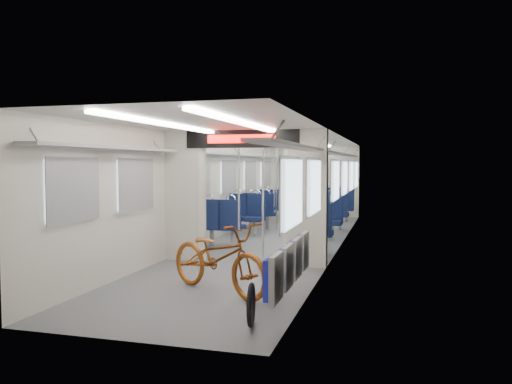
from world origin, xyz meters
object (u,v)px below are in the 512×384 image
bike_hoop_b (272,285)px  stanchion_far_left (276,187)px  seat_bay_near_right (315,219)px  stanchion_far_right (298,187)px  seat_bay_near_left (235,216)px  seat_bay_far_left (266,206)px  seat_bay_far_right (334,206)px  flip_bench (290,262)px  stanchion_near_left (239,195)px  stanchion_near_right (263,196)px  bike_hoop_a (251,307)px  bike_hoop_c (268,277)px  bicycle (218,257)px

bike_hoop_b → stanchion_far_left: bearing=102.6°
seat_bay_near_right → stanchion_far_right: bearing=111.7°
seat_bay_near_left → stanchion_far_right: bearing=51.9°
seat_bay_far_left → seat_bay_far_right: 1.91m
flip_bench → seat_bay_far_right: (-0.42, 8.26, -0.02)m
stanchion_near_left → stanchion_far_right: size_ratio=1.00×
bike_hoop_b → stanchion_far_right: bearing=97.8°
flip_bench → stanchion_near_right: bearing=110.4°
bike_hoop_b → bike_hoop_a: bearing=-90.8°
seat_bay_far_right → flip_bench: bearing=-87.1°
flip_bench → seat_bay_near_right: (-0.42, 4.70, -0.02)m
bike_hoop_a → seat_bay_far_right: seat_bay_far_right is taller
stanchion_near_left → stanchion_far_left: same height
bike_hoop_a → bike_hoop_c: size_ratio=1.01×
bicycle → bike_hoop_b: (0.82, -0.33, -0.24)m
stanchion_far_left → bike_hoop_b: bearing=-77.4°
bike_hoop_a → bike_hoop_b: size_ratio=0.89×
bike_hoop_a → seat_bay_near_right: (-0.13, 5.36, 0.35)m
seat_bay_near_left → stanchion_far_right: 1.97m
bike_hoop_c → seat_bay_near_left: bearing=113.5°
bike_hoop_a → seat_bay_near_right: seat_bay_near_right is taller
bike_hoop_b → seat_bay_far_right: (-0.15, 8.03, 0.32)m
bike_hoop_c → bike_hoop_a: bearing=-83.1°
seat_bay_far_left → stanchion_near_right: size_ratio=0.84×
seat_bay_far_left → seat_bay_near_right: bearing=-59.6°
bike_hoop_c → stanchion_far_left: (-1.19, 5.62, 0.94)m
bicycle → stanchion_near_right: size_ratio=0.80×
seat_bay_far_left → bicycle: bearing=-80.7°
seat_bay_near_right → stanchion_far_right: 2.00m
stanchion_near_left → stanchion_near_right: size_ratio=1.00×
flip_bench → bike_hoop_a: 0.81m
bike_hoop_c → seat_bay_far_right: 7.48m
seat_bay_near_left → stanchion_near_left: (0.66, -1.80, 0.61)m
seat_bay_far_left → stanchion_near_left: stanchion_near_left is taller
seat_bay_near_left → seat_bay_far_left: seat_bay_near_left is taller
seat_bay_near_left → stanchion_far_left: 1.66m
stanchion_near_right → bike_hoop_b: bearing=-73.1°
stanchion_near_right → stanchion_far_right: 3.56m
bike_hoop_b → stanchion_near_left: size_ratio=0.23×
bike_hoop_c → stanchion_near_left: (-1.17, 2.41, 0.94)m
stanchion_near_left → stanchion_near_right: (0.54, -0.28, 0.00)m
stanchion_far_right → seat_bay_near_left: bearing=-128.1°
bicycle → stanchion_near_left: (-0.53, 2.64, 0.67)m
flip_bench → stanchion_far_right: bearing=99.9°
seat_bay_near_right → bicycle: bearing=-99.3°
flip_bench → seat_bay_far_right: 8.28m
bike_hoop_c → stanchion_near_left: stanchion_near_left is taller
bike_hoop_a → bike_hoop_b: bike_hoop_b is taller
seat_bay_near_left → seat_bay_far_left: 2.89m
stanchion_near_left → stanchion_far_left: (-0.02, 3.20, 0.00)m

